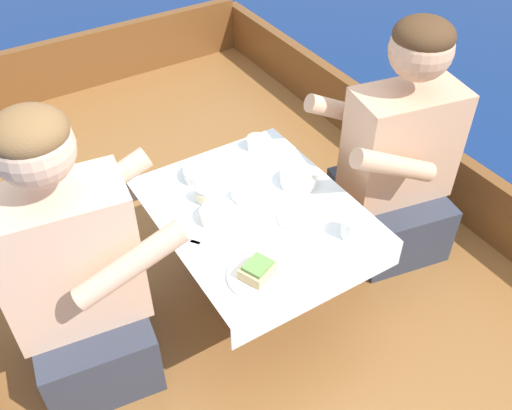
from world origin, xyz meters
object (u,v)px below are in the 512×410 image
(person_starboard, at_px, (397,162))
(coffee_cup_port, at_px, (257,143))
(person_port, at_px, (77,279))
(sandwich, at_px, (258,270))
(tin_can, at_px, (205,194))
(coffee_cup_starboard, at_px, (353,227))

(person_starboard, distance_m, coffee_cup_port, 0.54)
(person_port, xyz_separation_m, coffee_cup_port, (0.81, 0.26, 0.05))
(person_port, height_order, sandwich, person_port)
(tin_can, bearing_deg, person_port, -169.36)
(coffee_cup_port, bearing_deg, tin_can, -151.81)
(sandwich, height_order, coffee_cup_starboard, coffee_cup_starboard)
(person_port, relative_size, person_starboard, 1.03)
(sandwich, bearing_deg, coffee_cup_port, 58.37)
(person_port, xyz_separation_m, coffee_cup_starboard, (0.82, -0.31, 0.05))
(person_starboard, relative_size, coffee_cup_port, 9.96)
(person_starboard, relative_size, sandwich, 8.11)
(sandwich, distance_m, coffee_cup_starboard, 0.35)
(person_starboard, relative_size, coffee_cup_starboard, 9.75)
(person_starboard, relative_size, tin_can, 14.57)
(coffee_cup_port, xyz_separation_m, tin_can, (-0.31, -0.17, 0.00))
(person_port, height_order, coffee_cup_port, person_port)
(coffee_cup_starboard, relative_size, tin_can, 1.49)
(coffee_cup_port, distance_m, coffee_cup_starboard, 0.57)
(coffee_cup_port, height_order, tin_can, tin_can)
(person_starboard, xyz_separation_m, sandwich, (-0.78, -0.23, 0.06))
(coffee_cup_starboard, bearing_deg, coffee_cup_port, 90.77)
(coffee_cup_port, height_order, coffee_cup_starboard, coffee_cup_starboard)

